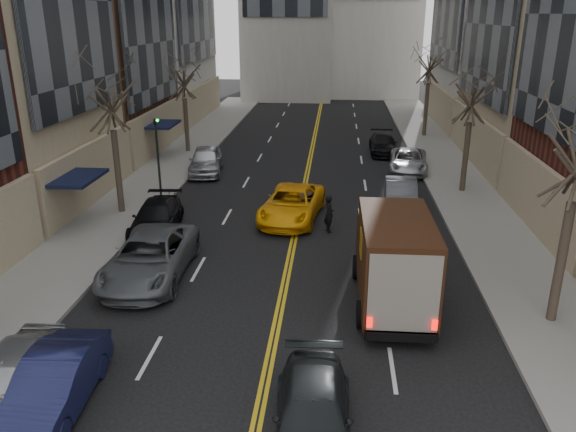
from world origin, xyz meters
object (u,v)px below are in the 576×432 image
(observer_sedan, at_px, (313,415))
(pedestrian, at_px, (329,214))
(ups_truck, at_px, (393,260))
(taxi, at_px, (292,204))

(observer_sedan, distance_m, pedestrian, 13.33)
(ups_truck, height_order, observer_sedan, ups_truck)
(ups_truck, bearing_deg, taxi, 115.82)
(ups_truck, bearing_deg, observer_sedan, -110.24)
(observer_sedan, height_order, pedestrian, pedestrian)
(pedestrian, bearing_deg, ups_truck, -179.51)
(observer_sedan, height_order, taxi, taxi)
(taxi, distance_m, pedestrian, 2.37)
(taxi, relative_size, pedestrian, 3.14)
(ups_truck, relative_size, taxi, 1.09)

